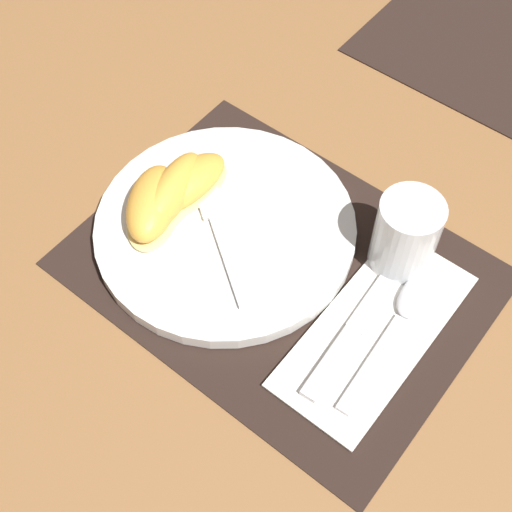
{
  "coord_description": "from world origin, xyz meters",
  "views": [
    {
      "loc": [
        0.23,
        -0.33,
        0.63
      ],
      "look_at": [
        -0.02,
        -0.01,
        0.02
      ],
      "focal_mm": 50.0,
      "sensor_mm": 36.0,
      "label": 1
    }
  ],
  "objects_px": {
    "plate": "(224,229)",
    "knife": "(361,319)",
    "juice_glass": "(405,238)",
    "fork": "(217,223)",
    "citrus_wedge_0": "(181,187)",
    "spoon": "(406,313)",
    "citrus_wedge_2": "(153,205)",
    "citrus_wedge_1": "(171,195)"
  },
  "relations": [
    {
      "from": "citrus_wedge_2",
      "to": "citrus_wedge_1",
      "type": "bearing_deg",
      "value": 74.62
    },
    {
      "from": "fork",
      "to": "plate",
      "type": "bearing_deg",
      "value": 35.45
    },
    {
      "from": "citrus_wedge_0",
      "to": "citrus_wedge_2",
      "type": "bearing_deg",
      "value": -98.76
    },
    {
      "from": "fork",
      "to": "citrus_wedge_2",
      "type": "distance_m",
      "value": 0.07
    },
    {
      "from": "plate",
      "to": "knife",
      "type": "height_order",
      "value": "plate"
    },
    {
      "from": "plate",
      "to": "juice_glass",
      "type": "bearing_deg",
      "value": 28.19
    },
    {
      "from": "juice_glass",
      "to": "citrus_wedge_1",
      "type": "bearing_deg",
      "value": -155.54
    },
    {
      "from": "juice_glass",
      "to": "fork",
      "type": "bearing_deg",
      "value": -151.55
    },
    {
      "from": "plate",
      "to": "fork",
      "type": "bearing_deg",
      "value": -144.55
    },
    {
      "from": "plate",
      "to": "juice_glass",
      "type": "xyz_separation_m",
      "value": [
        0.16,
        0.09,
        0.03
      ]
    },
    {
      "from": "spoon",
      "to": "fork",
      "type": "height_order",
      "value": "fork"
    },
    {
      "from": "juice_glass",
      "to": "spoon",
      "type": "height_order",
      "value": "juice_glass"
    },
    {
      "from": "fork",
      "to": "citrus_wedge_2",
      "type": "height_order",
      "value": "citrus_wedge_2"
    },
    {
      "from": "juice_glass",
      "to": "citrus_wedge_1",
      "type": "relative_size",
      "value": 0.7
    },
    {
      "from": "plate",
      "to": "fork",
      "type": "height_order",
      "value": "fork"
    },
    {
      "from": "spoon",
      "to": "citrus_wedge_1",
      "type": "height_order",
      "value": "citrus_wedge_1"
    },
    {
      "from": "knife",
      "to": "citrus_wedge_1",
      "type": "relative_size",
      "value": 1.67
    },
    {
      "from": "plate",
      "to": "citrus_wedge_2",
      "type": "distance_m",
      "value": 0.08
    },
    {
      "from": "knife",
      "to": "fork",
      "type": "distance_m",
      "value": 0.18
    },
    {
      "from": "juice_glass",
      "to": "citrus_wedge_2",
      "type": "distance_m",
      "value": 0.26
    },
    {
      "from": "spoon",
      "to": "citrus_wedge_0",
      "type": "xyz_separation_m",
      "value": [
        -0.27,
        -0.03,
        0.02
      ]
    },
    {
      "from": "spoon",
      "to": "citrus_wedge_0",
      "type": "relative_size",
      "value": 1.4
    },
    {
      "from": "plate",
      "to": "fork",
      "type": "relative_size",
      "value": 1.72
    },
    {
      "from": "fork",
      "to": "knife",
      "type": "bearing_deg",
      "value": 1.86
    },
    {
      "from": "plate",
      "to": "knife",
      "type": "relative_size",
      "value": 1.3
    },
    {
      "from": "spoon",
      "to": "citrus_wedge_2",
      "type": "relative_size",
      "value": 1.53
    },
    {
      "from": "knife",
      "to": "citrus_wedge_0",
      "type": "bearing_deg",
      "value": -179.92
    },
    {
      "from": "knife",
      "to": "spoon",
      "type": "height_order",
      "value": "spoon"
    },
    {
      "from": "plate",
      "to": "juice_glass",
      "type": "distance_m",
      "value": 0.19
    },
    {
      "from": "plate",
      "to": "spoon",
      "type": "distance_m",
      "value": 0.21
    },
    {
      "from": "knife",
      "to": "citrus_wedge_1",
      "type": "bearing_deg",
      "value": -176.09
    },
    {
      "from": "citrus_wedge_0",
      "to": "citrus_wedge_2",
      "type": "relative_size",
      "value": 1.09
    },
    {
      "from": "juice_glass",
      "to": "citrus_wedge_2",
      "type": "height_order",
      "value": "juice_glass"
    },
    {
      "from": "juice_glass",
      "to": "citrus_wedge_0",
      "type": "xyz_separation_m",
      "value": [
        -0.23,
        -0.09,
        -0.01
      ]
    },
    {
      "from": "citrus_wedge_2",
      "to": "juice_glass",
      "type": "bearing_deg",
      "value": 28.25
    },
    {
      "from": "citrus_wedge_0",
      "to": "citrus_wedge_1",
      "type": "distance_m",
      "value": 0.02
    },
    {
      "from": "citrus_wedge_0",
      "to": "juice_glass",
      "type": "bearing_deg",
      "value": 21.03
    },
    {
      "from": "juice_glass",
      "to": "plate",
      "type": "bearing_deg",
      "value": -151.81
    },
    {
      "from": "knife",
      "to": "spoon",
      "type": "distance_m",
      "value": 0.04
    },
    {
      "from": "citrus_wedge_0",
      "to": "citrus_wedge_2",
      "type": "height_order",
      "value": "citrus_wedge_2"
    },
    {
      "from": "spoon",
      "to": "knife",
      "type": "bearing_deg",
      "value": -134.41
    },
    {
      "from": "plate",
      "to": "juice_glass",
      "type": "height_order",
      "value": "juice_glass"
    }
  ]
}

